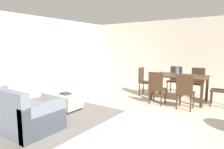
# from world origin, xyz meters

# --- Properties ---
(ground_plane) EXTENTS (10.80, 10.80, 0.00)m
(ground_plane) POSITION_xyz_m (0.00, 0.00, 0.00)
(ground_plane) COLOR beige
(wall_back) EXTENTS (9.00, 0.12, 2.70)m
(wall_back) POSITION_xyz_m (0.00, 5.00, 1.35)
(wall_back) COLOR beige
(wall_back) RESTS_ON ground_plane
(wall_left) EXTENTS (0.12, 11.00, 2.70)m
(wall_left) POSITION_xyz_m (-4.50, 0.50, 1.35)
(wall_left) COLOR beige
(wall_left) RESTS_ON ground_plane
(area_rug) EXTENTS (3.00, 2.80, 0.01)m
(area_rug) POSITION_xyz_m (-1.96, -0.55, 0.00)
(area_rug) COLOR slate
(area_rug) RESTS_ON ground_plane
(couch) EXTENTS (2.26, 0.91, 0.86)m
(couch) POSITION_xyz_m (-2.01, -1.23, 0.29)
(couch) COLOR slate
(couch) RESTS_ON ground_plane
(ottoman_table) EXTENTS (1.03, 0.54, 0.40)m
(ottoman_table) POSITION_xyz_m (-1.92, 0.09, 0.23)
(ottoman_table) COLOR #B7AD9E
(ottoman_table) RESTS_ON ground_plane
(dining_table) EXTENTS (1.55, 0.93, 0.76)m
(dining_table) POSITION_xyz_m (0.32, 2.64, 0.67)
(dining_table) COLOR #422B1C
(dining_table) RESTS_ON ground_plane
(dining_chair_near_left) EXTENTS (0.41, 0.41, 0.92)m
(dining_chair_near_left) POSITION_xyz_m (-0.04, 1.80, 0.52)
(dining_chair_near_left) COLOR #422B1C
(dining_chair_near_left) RESTS_ON ground_plane
(dining_chair_near_right) EXTENTS (0.41, 0.41, 0.92)m
(dining_chair_near_right) POSITION_xyz_m (0.72, 1.78, 0.52)
(dining_chair_near_right) COLOR #422B1C
(dining_chair_near_right) RESTS_ON ground_plane
(dining_chair_far_left) EXTENTS (0.42, 0.42, 0.92)m
(dining_chair_far_left) POSITION_xyz_m (-0.05, 3.49, 0.52)
(dining_chair_far_left) COLOR #422B1C
(dining_chair_far_left) RESTS_ON ground_plane
(dining_chair_far_right) EXTENTS (0.41, 0.41, 0.92)m
(dining_chair_far_right) POSITION_xyz_m (0.68, 3.43, 0.52)
(dining_chair_far_right) COLOR #422B1C
(dining_chair_far_right) RESTS_ON ground_plane
(dining_chair_head_east) EXTENTS (0.42, 0.42, 0.92)m
(dining_chair_head_east) POSITION_xyz_m (1.47, 2.64, 0.52)
(dining_chair_head_east) COLOR #422B1C
(dining_chair_head_east) RESTS_ON ground_plane
(dining_chair_head_west) EXTENTS (0.43, 0.43, 0.92)m
(dining_chair_head_west) POSITION_xyz_m (-0.82, 2.64, 0.52)
(dining_chair_head_west) COLOR #422B1C
(dining_chair_head_west) RESTS_ON ground_plane
(vase_centerpiece) EXTENTS (0.11, 0.11, 0.22)m
(vase_centerpiece) POSITION_xyz_m (0.26, 2.60, 0.87)
(vase_centerpiece) COLOR slate
(vase_centerpiece) RESTS_ON dining_table
(book_on_ottoman) EXTENTS (0.29, 0.24, 0.03)m
(book_on_ottoman) POSITION_xyz_m (-1.78, 0.08, 0.42)
(book_on_ottoman) COLOR #333338
(book_on_ottoman) RESTS_ON ottoman_table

